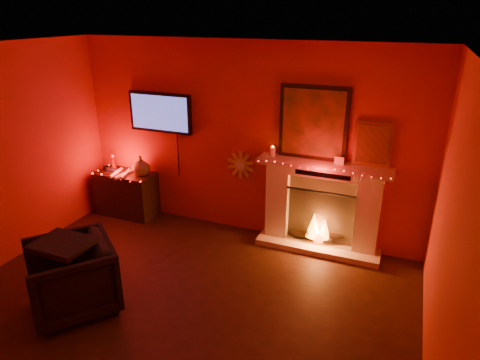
# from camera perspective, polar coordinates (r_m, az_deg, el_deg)

# --- Properties ---
(room) EXTENTS (5.00, 5.00, 5.00)m
(room) POSITION_cam_1_polar(r_m,az_deg,el_deg) (3.86, -13.19, -4.74)
(room) COLOR black
(room) RESTS_ON ground
(floor) EXTENTS (5.00, 5.00, 0.00)m
(floor) POSITION_cam_1_polar(r_m,az_deg,el_deg) (4.62, -11.69, -19.93)
(floor) COLOR black
(floor) RESTS_ON ground
(fireplace) EXTENTS (1.72, 0.40, 2.18)m
(fireplace) POSITION_cam_1_polar(r_m,az_deg,el_deg) (5.74, 10.81, -2.40)
(fireplace) COLOR beige
(fireplace) RESTS_ON floor
(tv) EXTENTS (1.00, 0.07, 1.24)m
(tv) POSITION_cam_1_polar(r_m,az_deg,el_deg) (6.39, -10.59, 8.81)
(tv) COLOR black
(tv) RESTS_ON room
(sunburst_clock) EXTENTS (0.40, 0.03, 0.40)m
(sunburst_clock) POSITION_cam_1_polar(r_m,az_deg,el_deg) (6.03, 0.07, 2.02)
(sunburst_clock) COLOR gold
(sunburst_clock) RESTS_ON room
(console_table) EXTENTS (0.91, 0.54, 0.99)m
(console_table) POSITION_cam_1_polar(r_m,az_deg,el_deg) (6.94, -14.76, -1.42)
(console_table) COLOR black
(console_table) RESTS_ON floor
(armchair) EXTENTS (1.20, 1.21, 0.79)m
(armchair) POSITION_cam_1_polar(r_m,az_deg,el_deg) (4.99, -21.51, -11.94)
(armchair) COLOR black
(armchair) RESTS_ON floor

